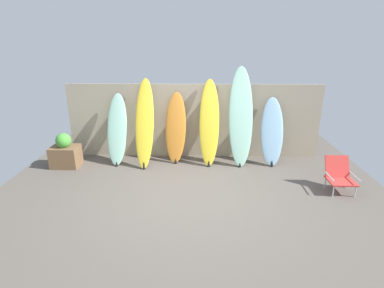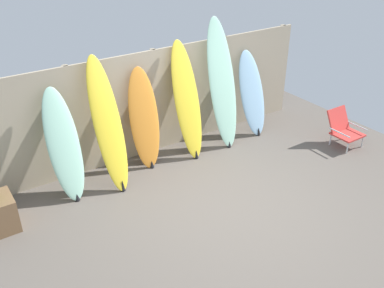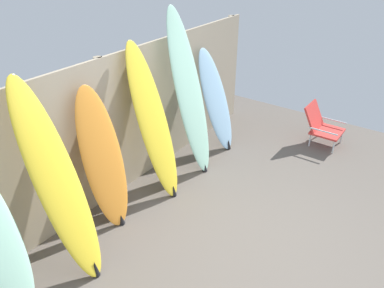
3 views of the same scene
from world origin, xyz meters
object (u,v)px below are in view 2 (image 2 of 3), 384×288
surfboard_yellow_1 (108,126)px  surfboard_seafoam_4 (222,85)px  surfboard_yellow_3 (187,101)px  surfboard_skyblue_5 (252,94)px  surfboard_seafoam_0 (64,146)px  beach_chair (343,128)px  surfboard_orange_2 (144,120)px

surfboard_yellow_1 → surfboard_seafoam_4: size_ratio=0.88×
surfboard_yellow_3 → surfboard_skyblue_5: 1.47m
surfboard_yellow_1 → surfboard_seafoam_0: bearing=173.2°
surfboard_seafoam_0 → beach_chair: size_ratio=2.55×
surfboard_seafoam_4 → surfboard_skyblue_5: bearing=3.5°
surfboard_yellow_1 → surfboard_seafoam_4: surfboard_seafoam_4 is taller
surfboard_yellow_1 → surfboard_seafoam_4: (2.18, 0.10, 0.14)m
surfboard_seafoam_4 → surfboard_yellow_3: bearing=177.9°
surfboard_yellow_1 → surfboard_orange_2: 0.73m
surfboard_yellow_1 → surfboard_skyblue_5: size_ratio=1.28×
surfboard_seafoam_4 → beach_chair: size_ratio=3.51×
surfboard_yellow_3 → surfboard_seafoam_4: size_ratio=0.87×
surfboard_skyblue_5 → beach_chair: bearing=-52.5°
surfboard_orange_2 → beach_chair: (3.27, -1.38, -0.49)m
surfboard_seafoam_0 → surfboard_seafoam_4: 2.86m
surfboard_seafoam_4 → beach_chair: 2.33m
surfboard_seafoam_0 → surfboard_skyblue_5: 3.59m
surfboard_yellow_1 → surfboard_yellow_3: bearing=4.7°
surfboard_skyblue_5 → surfboard_seafoam_4: bearing=-176.5°
surfboard_skyblue_5 → surfboard_yellow_1: bearing=-177.2°
surfboard_yellow_1 → surfboard_seafoam_4: bearing=2.5°
surfboard_seafoam_0 → surfboard_orange_2: 1.36m
surfboard_seafoam_0 → beach_chair: surfboard_seafoam_0 is taller
surfboard_seafoam_0 → surfboard_yellow_1: bearing=-6.8°
surfboard_yellow_1 → beach_chair: 4.19m
surfboard_seafoam_0 → surfboard_seafoam_4: (2.85, 0.02, 0.31)m
surfboard_orange_2 → surfboard_seafoam_0: bearing=-175.8°
surfboard_seafoam_0 → surfboard_yellow_1: 0.69m
surfboard_skyblue_5 → beach_chair: 1.74m
surfboard_yellow_1 → beach_chair: bearing=-16.9°
surfboard_orange_2 → surfboard_skyblue_5: (2.24, -0.04, -0.05)m
surfboard_orange_2 → beach_chair: size_ratio=2.59×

